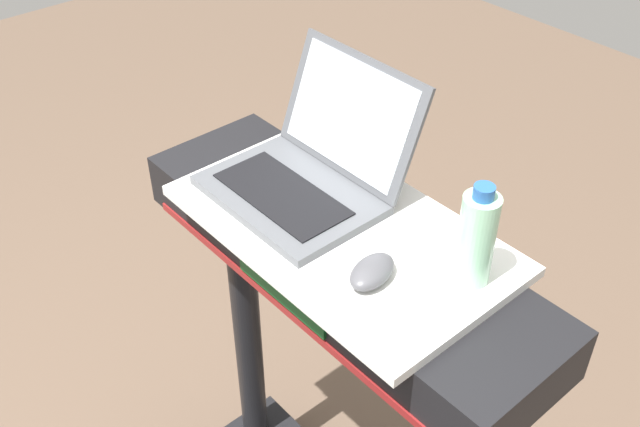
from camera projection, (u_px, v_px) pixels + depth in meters
desk_board at (341, 228)px, 1.35m from camera, size 0.63×0.37×0.02m
laptop at (309, 168)px, 1.41m from camera, size 0.33×0.31×0.23m
computer_mouse at (372, 272)px, 1.22m from camera, size 0.08×0.11×0.03m
water_bottle at (476, 238)px, 1.18m from camera, size 0.06×0.06×0.19m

